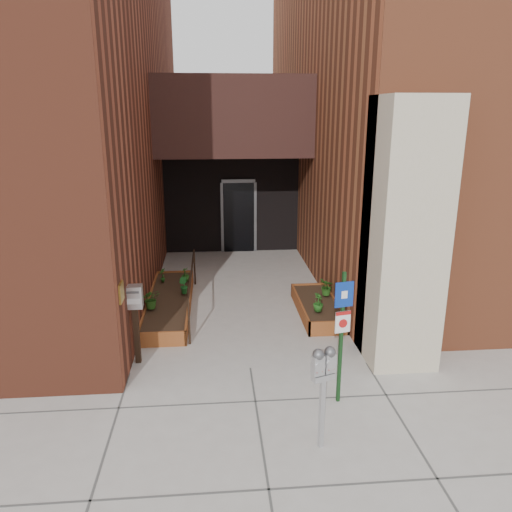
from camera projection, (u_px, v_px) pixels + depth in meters
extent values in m
plane|color=#9E9991|center=(250.00, 368.00, 8.38)|extent=(80.00, 80.00, 0.00)
cube|color=#994A2C|center=(439.00, 79.00, 14.29)|extent=(8.00, 13.70, 10.00)
cube|color=#B4A98A|center=(404.00, 235.00, 8.16)|extent=(1.10, 1.20, 4.40)
cube|color=black|center=(232.00, 116.00, 12.98)|extent=(4.20, 2.00, 2.00)
cube|color=black|center=(232.00, 202.00, 15.03)|extent=(4.00, 0.30, 3.00)
cube|color=black|center=(239.00, 218.00, 15.00)|extent=(0.90, 0.06, 2.10)
cube|color=#B79338|center=(121.00, 292.00, 7.60)|extent=(0.04, 0.30, 0.30)
cube|color=brown|center=(162.00, 339.00, 9.09)|extent=(0.90, 0.04, 0.30)
cube|color=brown|center=(175.00, 277.00, 12.49)|extent=(0.90, 0.04, 0.30)
cube|color=brown|center=(149.00, 304.00, 10.75)|extent=(0.04, 3.60, 0.30)
cube|color=brown|center=(190.00, 302.00, 10.82)|extent=(0.04, 3.60, 0.30)
cube|color=black|center=(170.00, 304.00, 10.79)|extent=(0.82, 3.52, 0.26)
cube|color=brown|center=(329.00, 329.00, 9.54)|extent=(0.80, 0.04, 0.30)
cube|color=brown|center=(308.00, 290.00, 11.60)|extent=(0.80, 0.04, 0.30)
cube|color=brown|center=(300.00, 308.00, 10.54)|extent=(0.04, 2.20, 0.30)
cube|color=brown|center=(335.00, 307.00, 10.60)|extent=(0.04, 2.20, 0.30)
cube|color=black|center=(318.00, 308.00, 10.58)|extent=(0.72, 2.12, 0.26)
cylinder|color=black|center=(189.00, 322.00, 9.12)|extent=(0.04, 0.04, 0.90)
cylinder|color=black|center=(195.00, 267.00, 12.27)|extent=(0.04, 0.04, 0.90)
cylinder|color=black|center=(191.00, 271.00, 10.57)|extent=(0.04, 3.30, 0.04)
cube|color=#A9A9AB|center=(322.00, 414.00, 6.30)|extent=(0.07, 0.07, 0.97)
cube|color=#A9A9AB|center=(323.00, 377.00, 6.15)|extent=(0.31, 0.20, 0.08)
cube|color=#A9A9AB|center=(318.00, 365.00, 6.07)|extent=(0.17, 0.14, 0.25)
sphere|color=#59595B|center=(318.00, 355.00, 6.03)|extent=(0.14, 0.14, 0.14)
cube|color=white|center=(320.00, 366.00, 6.02)|extent=(0.08, 0.03, 0.05)
cube|color=#B21414|center=(320.00, 372.00, 6.04)|extent=(0.08, 0.03, 0.03)
cube|color=#A9A9AB|center=(330.00, 363.00, 6.14)|extent=(0.17, 0.14, 0.25)
sphere|color=#59595B|center=(330.00, 352.00, 6.09)|extent=(0.14, 0.14, 0.14)
cube|color=white|center=(332.00, 363.00, 6.09)|extent=(0.08, 0.03, 0.05)
cube|color=#B21414|center=(332.00, 369.00, 6.11)|extent=(0.08, 0.03, 0.03)
cube|color=#133616|center=(341.00, 339.00, 7.16)|extent=(0.05, 0.05, 2.03)
cube|color=navy|center=(344.00, 295.00, 6.93)|extent=(0.27, 0.08, 0.37)
cube|color=white|center=(344.00, 295.00, 6.93)|extent=(0.09, 0.03, 0.11)
cube|color=white|center=(343.00, 322.00, 7.05)|extent=(0.23, 0.07, 0.32)
cube|color=#B21414|center=(343.00, 313.00, 7.01)|extent=(0.23, 0.06, 0.06)
cylinder|color=#B21414|center=(343.00, 323.00, 7.05)|extent=(0.13, 0.04, 0.13)
cube|color=black|center=(137.00, 335.00, 8.44)|extent=(0.09, 0.09, 1.02)
cube|color=#BDBCBF|center=(134.00, 297.00, 8.25)|extent=(0.28, 0.21, 0.39)
cube|color=#59595B|center=(133.00, 293.00, 8.11)|extent=(0.20, 0.01, 0.04)
cube|color=white|center=(133.00, 302.00, 8.16)|extent=(0.22, 0.01, 0.09)
imported|color=#285819|center=(151.00, 299.00, 10.08)|extent=(0.43, 0.43, 0.40)
imported|color=#18551D|center=(183.00, 286.00, 10.90)|extent=(0.28, 0.28, 0.36)
imported|color=#205217|center=(185.00, 274.00, 11.68)|extent=(0.26, 0.26, 0.33)
imported|color=#1F5919|center=(163.00, 275.00, 11.62)|extent=(0.23, 0.23, 0.33)
imported|color=#1D4F16|center=(318.00, 302.00, 9.93)|extent=(0.29, 0.29, 0.37)
imported|color=#275618|center=(326.00, 287.00, 10.81)|extent=(0.25, 0.25, 0.34)
imported|color=#235518|center=(327.00, 287.00, 10.78)|extent=(0.37, 0.37, 0.37)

